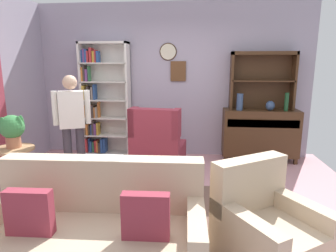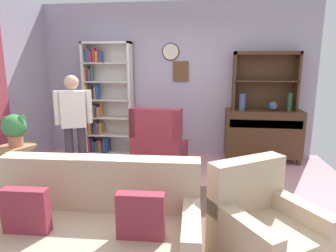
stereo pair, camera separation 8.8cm
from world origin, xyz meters
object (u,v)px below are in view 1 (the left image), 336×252
Objects in this scene: sideboard_hutch at (262,73)px; book_stack at (134,180)px; bottle_wine at (287,102)px; wingback_chair at (158,148)px; bookshelf at (102,102)px; vase_tall at (240,102)px; potted_plant_large at (12,129)px; potted_plant_small at (37,168)px; coffee_table at (132,185)px; vase_round at (270,106)px; armchair_floral at (267,231)px; sideboard at (260,132)px; person_reading at (72,121)px; couch_floral at (96,235)px; plant_stand at (15,166)px.

sideboard_hutch is 3.16m from book_stack.
bottle_wine is 2.33m from wingback_chair.
bookshelf is 9.47× the size of book_stack.
potted_plant_large is at bearing -151.59° from vase_tall.
wingback_chair is 1.84m from potted_plant_small.
coffee_table is at bearing -64.49° from bookshelf.
bookshelf is 1.94m from potted_plant_large.
sideboard_hutch is at bearing 22.44° from potted_plant_small.
wingback_chair is at bearing 88.26° from book_stack.
vase_round is 2.94m from armchair_floral.
armchair_floral is 4.79× the size of book_stack.
potted_plant_small is at bearing 153.19° from coffee_table.
vase_round is 0.54× the size of bottle_wine.
sideboard is at bearing 167.11° from bottle_wine.
person_reading reaches higher than book_stack.
sideboard reaches higher than book_stack.
vase_tall is 0.52m from vase_round.
person_reading reaches higher than wingback_chair.
sideboard is 3.19m from person_reading.
vase_tall is at bearing 87.88° from armchair_floral.
bookshelf is at bearing 129.42° from armchair_floral.
potted_plant_large is 1.82m from book_stack.
vase_round is 0.16× the size of wingback_chair.
armchair_floral is at bearing -59.62° from wingback_chair.
bookshelf is 2.52m from vase_tall.
sideboard_hutch is 3.15m from coffee_table.
vase_round is 0.09× the size of couch_floral.
sideboard_hutch reaches higher than person_reading.
armchair_floral is (-0.10, -2.77, -0.78)m from vase_tall.
bookshelf reaches higher than coffee_table.
potted_plant_large is 1.93× the size of book_stack.
coffee_table is (-1.35, 0.71, 0.06)m from armchair_floral.
sideboard_hutch is 0.65m from bottle_wine.
armchair_floral is 2.93m from person_reading.
person_reading reaches higher than bottle_wine.
bottle_wine is at bearing -2.99° from bookshelf.
bottle_wine is at bearing 44.70° from book_stack.
vase_round is 3.90m from potted_plant_small.
person_reading is (-2.89, -1.39, -0.65)m from sideboard_hutch.
armchair_floral is 3.18m from plant_stand.
couch_floral is 0.87m from book_stack.
book_stack reaches higher than potted_plant_small.
plant_stand is 0.94m from person_reading.
armchair_floral is at bearing -27.18° from potted_plant_small.
armchair_floral is at bearing 9.37° from couch_floral.
plant_stand is at bearing -156.31° from bottle_wine.
sideboard_hutch is at bearing 153.04° from bottle_wine.
potted_plant_small is at bearing 87.54° from plant_stand.
vase_round is 2.94m from coffee_table.
sideboard_hutch is 6.47× the size of vase_round.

